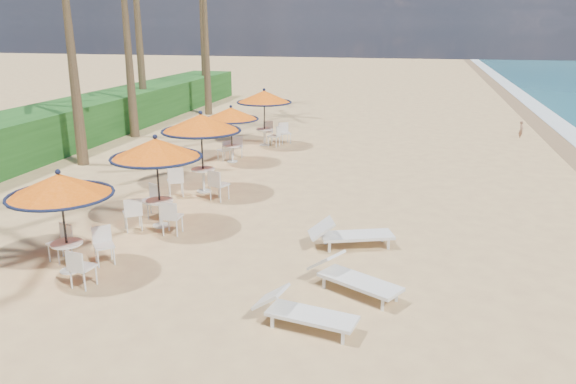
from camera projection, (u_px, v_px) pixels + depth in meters
name	position (u px, v px, depth m)	size (l,w,h in m)	color
ground	(305.00, 307.00, 10.88)	(160.00, 160.00, 0.00)	tan
scrub_hedge	(46.00, 130.00, 23.83)	(3.00, 40.00, 1.80)	#194716
station_0	(63.00, 198.00, 11.97)	(2.24, 2.24, 2.34)	black
station_1	(155.00, 160.00, 14.69)	(2.42, 2.42, 2.52)	black
station_2	(201.00, 131.00, 17.65)	(2.54, 2.54, 2.65)	black
station_3	(231.00, 119.00, 21.79)	(2.16, 2.19, 2.25)	black
station_4	(266.00, 104.00, 24.75)	(2.44, 2.44, 2.54)	black
lounger_near	(302.00, 311.00, 10.08)	(1.97, 0.94, 0.68)	silver
lounger_mid	(351.00, 276.00, 11.42)	(2.07, 1.51, 0.72)	silver
lounger_far	(348.00, 234.00, 13.69)	(2.16, 1.32, 0.74)	silver
person	(521.00, 129.00, 26.72)	(0.31, 0.21, 0.86)	#8F6148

